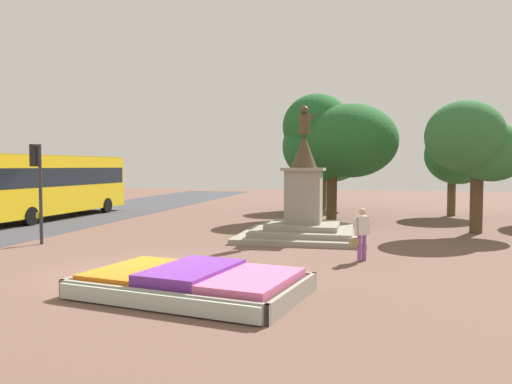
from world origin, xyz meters
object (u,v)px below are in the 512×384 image
statue_monument (304,212)px  city_bus (51,182)px  flower_planter (192,283)px  pedestrian_with_handbag (361,232)px  traffic_light_mid_block (38,176)px

statue_monument → city_bus: statue_monument is taller
flower_planter → statue_monument: 9.38m
city_bus → pedestrian_with_handbag: 18.67m
flower_planter → city_bus: bearing=133.3°
flower_planter → statue_monument: (1.37, 9.24, 0.75)m
traffic_light_mid_block → city_bus: size_ratio=0.32×
flower_planter → city_bus: (-12.80, 13.58, 1.69)m
flower_planter → traffic_light_mid_block: traffic_light_mid_block is taller
statue_monument → traffic_light_mid_block: statue_monument is taller
flower_planter → city_bus: 18.74m
statue_monument → city_bus: bearing=163.0°
flower_planter → traffic_light_mid_block: 9.90m
traffic_light_mid_block → city_bus: traffic_light_mid_block is taller
traffic_light_mid_block → pedestrian_with_handbag: (11.48, -0.83, -1.61)m
pedestrian_with_handbag → city_bus: bearing=151.8°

